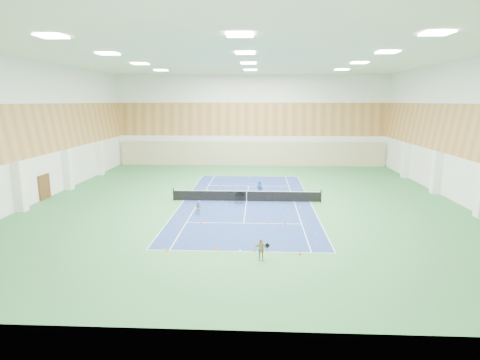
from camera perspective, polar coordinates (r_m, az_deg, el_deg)
name	(u,v)px	position (r m, az deg, el deg)	size (l,w,h in m)	color
ground	(247,201)	(34.88, 0.94, -3.05)	(40.00, 40.00, 0.00)	#337740
room_shell	(247,132)	(33.91, 0.97, 6.83)	(36.00, 40.00, 12.00)	white
wood_cladding	(247,108)	(33.82, 0.98, 10.21)	(36.00, 40.00, 8.00)	#BD8146
ceiling_light_grid	(247,59)	(33.98, 1.01, 16.84)	(21.40, 25.40, 0.06)	white
court_surface	(247,201)	(34.87, 0.94, -3.04)	(10.97, 23.77, 0.01)	navy
tennis_balls_scatter	(247,201)	(34.86, 0.94, -2.97)	(10.57, 22.77, 0.07)	yellow
tennis_net	(247,195)	(34.75, 0.94, -2.17)	(12.80, 0.10, 1.10)	black
back_curtain	(251,154)	(54.00, 1.62, 3.75)	(35.40, 0.16, 3.20)	#C6B793
door_left_b	(45,187)	(39.47, -26.04, -0.88)	(0.08, 1.80, 2.20)	#593319
coach	(260,190)	(35.46, 2.82, -1.45)	(0.60, 0.39, 1.64)	navy
child_court	(198,208)	(30.80, -5.93, -4.02)	(0.51, 0.40, 1.05)	gray
child_apron	(261,249)	(22.22, 2.98, -9.81)	(0.71, 0.30, 1.22)	tan
ball_cart	(240,198)	(34.03, -0.07, -2.55)	(0.57, 0.57, 0.99)	black
cone_svc_a	(201,223)	(28.55, -5.55, -6.08)	(0.22, 0.22, 0.24)	#FF450D
cone_svc_b	(225,224)	(28.20, -2.13, -6.30)	(0.18, 0.18, 0.20)	#FB440D
cone_svc_c	(267,223)	(28.38, 3.86, -6.18)	(0.20, 0.20, 0.22)	orange
cone_svc_d	(285,223)	(28.48, 6.44, -6.16)	(0.21, 0.21, 0.23)	#F74A0D
cone_base_a	(167,250)	(23.85, -10.36, -9.78)	(0.20, 0.20, 0.22)	orange
cone_base_b	(216,248)	(23.74, -3.46, -9.68)	(0.22, 0.22, 0.24)	orange
cone_base_c	(254,250)	(23.54, 2.05, -9.91)	(0.17, 0.17, 0.19)	#F0540C
cone_base_d	(300,253)	(23.28, 8.54, -10.28)	(0.18, 0.18, 0.19)	#E15A0B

